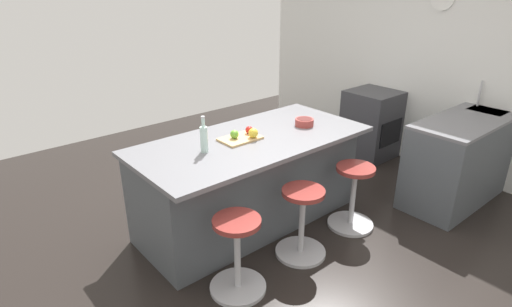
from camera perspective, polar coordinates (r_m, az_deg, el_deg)
name	(u,v)px	position (r m, az deg, el deg)	size (l,w,h in m)	color
ground_plane	(261,236)	(3.99, 0.71, -11.17)	(7.08, 7.08, 0.00)	black
interior_partition_left	(435,47)	(5.54, 23.22, 13.20)	(0.15, 5.23, 2.92)	silver
sink_cabinet	(473,152)	(5.17, 27.44, 0.18)	(1.95, 0.60, 1.19)	#4C5156
oven_range	(371,124)	(5.74, 15.42, 3.92)	(0.60, 0.61, 0.88)	#38383D
kitchen_island	(249,180)	(3.99, -0.90, -3.62)	(2.19, 1.04, 0.89)	#4C5156
stool_by_window	(353,199)	(4.10, 13.04, -5.99)	(0.44, 0.44, 0.63)	#B7B7BC
stool_middle	(302,224)	(3.63, 6.25, -9.59)	(0.44, 0.44, 0.63)	#B7B7BC
stool_near_camera	(237,257)	(3.24, -2.55, -13.93)	(0.44, 0.44, 0.63)	#B7B7BC
cutting_board	(240,139)	(3.75, -2.17, 2.03)	(0.36, 0.24, 0.02)	tan
apple_red	(249,130)	(3.83, -0.94, 3.23)	(0.07, 0.07, 0.07)	red
apple_green	(234,134)	(3.72, -2.96, 2.63)	(0.08, 0.08, 0.08)	#609E2D
apple_yellow	(253,133)	(3.73, -0.38, 2.81)	(0.09, 0.09, 0.09)	gold
water_bottle	(204,138)	(3.47, -7.11, 2.08)	(0.06, 0.06, 0.31)	silver
fruit_bowl	(304,122)	(4.12, 6.61, 4.31)	(0.18, 0.18, 0.07)	#993833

